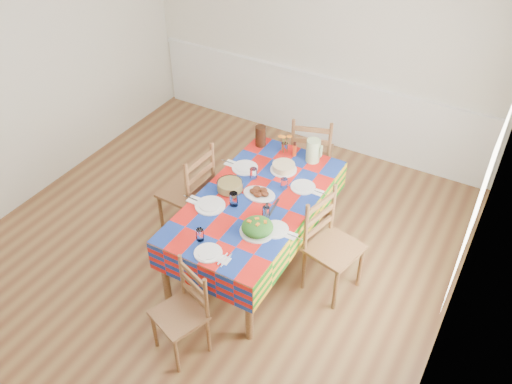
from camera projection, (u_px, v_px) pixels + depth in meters
room at (198, 143)px, 4.55m from camera, size 4.58×5.08×2.78m
wainscot at (315, 105)px, 6.78m from camera, size 4.41×0.06×0.92m
window_right at (483, 191)px, 3.81m from camera, size 0.00×1.40×1.40m
dining_table at (256, 205)px, 4.99m from camera, size 1.02×1.90×0.74m
setting_near_head at (206, 246)px, 4.41m from camera, size 0.38×0.25×0.11m
setting_left_near at (218, 203)px, 4.84m from camera, size 0.50×0.30×0.13m
setting_left_far at (247, 170)px, 5.24m from camera, size 0.47×0.28×0.12m
setting_right_near at (272, 223)px, 4.64m from camera, size 0.44×0.25×0.11m
setting_right_far at (297, 186)px, 5.04m from camera, size 0.44×0.26×0.11m
meat_platter at (259, 193)px, 4.96m from camera, size 0.31×0.22×0.06m
salad_platter at (257, 227)px, 4.56m from camera, size 0.30×0.30×0.13m
pasta_bowl at (230, 186)px, 5.01m from camera, size 0.24×0.24×0.09m
cake at (284, 167)px, 5.26m from camera, size 0.26×0.26×0.07m
serving_utensils at (269, 209)px, 4.81m from camera, size 0.15×0.34×0.01m
flower_vase at (284, 145)px, 5.45m from camera, size 0.14×0.12×0.22m
hot_sauce at (295, 149)px, 5.43m from camera, size 0.04×0.04×0.15m
green_pitcher at (313, 151)px, 5.33m from camera, size 0.14×0.14×0.24m
tea_pitcher at (261, 136)px, 5.56m from camera, size 0.11×0.11×0.22m
name_card at (202, 260)px, 4.32m from camera, size 0.08×0.02×0.02m
chair_near at (183, 313)px, 4.31m from camera, size 0.48×0.47×0.86m
chair_far at (311, 156)px, 5.90m from camera, size 0.56×0.55×1.02m
chair_left at (190, 192)px, 5.36m from camera, size 0.47×0.49×1.05m
chair_right at (330, 246)px, 4.81m from camera, size 0.51×0.53×1.00m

